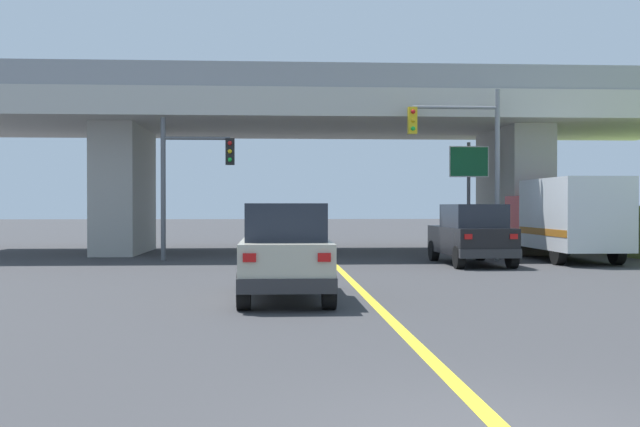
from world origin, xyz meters
TOP-DOWN VIEW (x-y plane):
  - ground at (0.00, 26.35)m, footprint 160.00×160.00m
  - overpass_bridge at (0.00, 26.35)m, footprint 32.00×9.69m
  - lane_divider_stripe at (0.00, 11.86)m, footprint 0.20×23.72m
  - suv_lead at (-1.78, 9.97)m, footprint 1.88×4.73m
  - suv_crossing at (4.56, 19.04)m, footprint 2.02×4.71m
  - box_truck at (8.42, 20.70)m, footprint 2.33×6.84m
  - traffic_signal_nearside at (4.96, 20.99)m, footprint 3.34×0.36m
  - traffic_signal_farside at (-5.12, 21.71)m, footprint 2.65×0.36m
  - highway_sign at (5.86, 24.45)m, footprint 1.61×0.17m

SIDE VIEW (x-z plane):
  - ground at x=0.00m, z-range 0.00..0.00m
  - lane_divider_stripe at x=0.00m, z-range 0.00..0.01m
  - suv_lead at x=-1.78m, z-range 0.00..2.02m
  - suv_crossing at x=4.56m, z-range 0.00..2.02m
  - box_truck at x=8.42m, z-range 0.09..3.01m
  - traffic_signal_farside at x=-5.12m, z-range 0.64..5.79m
  - highway_sign at x=5.86m, z-range 1.06..5.60m
  - traffic_signal_nearside at x=4.96m, z-range 0.85..7.01m
  - overpass_bridge at x=0.00m, z-range 1.45..8.63m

